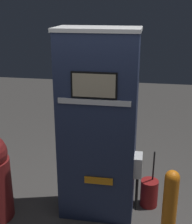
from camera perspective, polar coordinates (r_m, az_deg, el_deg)
The scene contains 4 objects.
ground_plane at distance 3.93m, azimuth -0.31°, elevation -19.48°, with size 14.00×14.00×0.00m, color #423F3D.
gas_pump at distance 3.56m, azimuth 0.36°, elevation -2.91°, with size 0.97×0.51×2.23m.
safety_bollard at distance 3.34m, azimuth 13.26°, elevation -17.17°, with size 0.15×0.15×0.96m.
squeegee_bucket at distance 4.15m, azimuth 9.69°, elevation -14.34°, with size 0.22×0.22×0.79m.
Camera 1 is at (0.54, -3.02, 2.47)m, focal length 50.00 mm.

